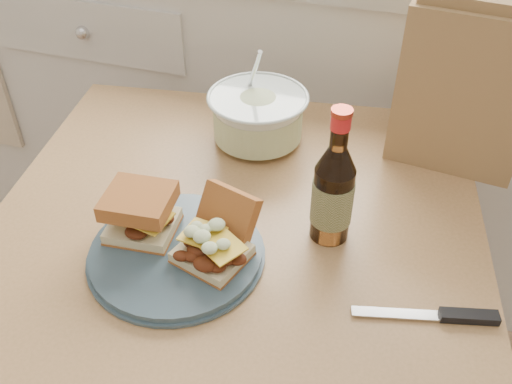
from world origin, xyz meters
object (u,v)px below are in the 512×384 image
(plate, at_px, (176,253))
(beer_bottle, at_px, (333,192))
(dining_table, at_px, (236,264))
(paper_bag, at_px, (468,83))
(coleslaw_bowl, at_px, (258,119))

(plate, bearing_deg, beer_bottle, 30.12)
(dining_table, relative_size, paper_bag, 3.14)
(plate, xyz_separation_m, paper_bag, (0.40, 0.43, 0.14))
(dining_table, bearing_deg, beer_bottle, -0.39)
(coleslaw_bowl, relative_size, beer_bottle, 0.83)
(dining_table, height_order, coleslaw_bowl, coleslaw_bowl)
(plate, distance_m, beer_bottle, 0.27)
(dining_table, relative_size, plate, 3.51)
(dining_table, distance_m, coleslaw_bowl, 0.30)
(dining_table, height_order, plate, plate)
(beer_bottle, bearing_deg, dining_table, 169.62)
(plate, height_order, coleslaw_bowl, coleslaw_bowl)
(plate, relative_size, paper_bag, 0.90)
(dining_table, bearing_deg, plate, -129.31)
(dining_table, bearing_deg, coleslaw_bowl, 90.01)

